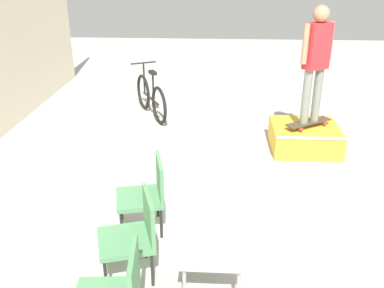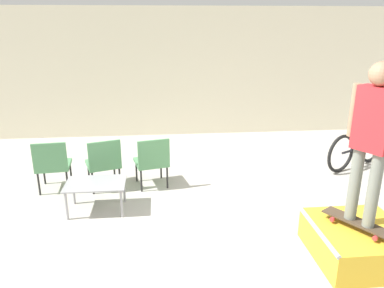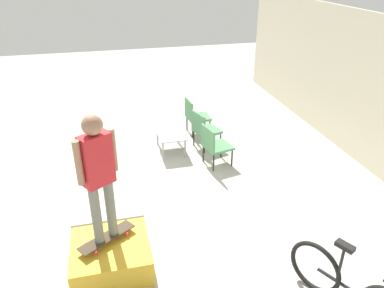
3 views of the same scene
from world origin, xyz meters
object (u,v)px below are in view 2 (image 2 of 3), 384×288
(skate_ramp_box, at_px, (357,242))
(skateboard_on_ramp, at_px, (358,223))
(coffee_table, at_px, (96,186))
(patio_chair_center, at_px, (104,161))
(person_skater, at_px, (373,132))
(bicycle, at_px, (357,148))
(patio_chair_right, at_px, (152,160))
(patio_chair_left, at_px, (52,163))

(skate_ramp_box, xyz_separation_m, skateboard_on_ramp, (-0.05, -0.03, 0.28))
(skate_ramp_box, xyz_separation_m, coffee_table, (-3.23, 1.48, 0.19))
(skate_ramp_box, bearing_deg, patio_chair_center, 145.11)
(coffee_table, height_order, patio_chair_center, patio_chair_center)
(person_skater, bearing_deg, skate_ramp_box, 90.91)
(coffee_table, bearing_deg, skate_ramp_box, -24.58)
(person_skater, xyz_separation_m, coffee_table, (-3.18, 1.51, -1.18))
(bicycle, bearing_deg, patio_chair_right, 160.62)
(coffee_table, relative_size, patio_chair_right, 0.99)
(skate_ramp_box, height_order, patio_chair_left, patio_chair_left)
(skate_ramp_box, height_order, skateboard_on_ramp, skateboard_on_ramp)
(skate_ramp_box, height_order, patio_chair_right, patio_chair_right)
(skateboard_on_ramp, distance_m, coffee_table, 3.52)
(skate_ramp_box, relative_size, coffee_table, 1.24)
(skate_ramp_box, distance_m, patio_chair_left, 4.61)
(skateboard_on_ramp, height_order, patio_chair_right, patio_chair_right)
(skateboard_on_ramp, height_order, coffee_table, skateboard_on_ramp)
(skateboard_on_ramp, bearing_deg, skate_ramp_box, 88.43)
(coffee_table, bearing_deg, skateboard_on_ramp, -25.30)
(skateboard_on_ramp, height_order, bicycle, bicycle)
(skateboard_on_ramp, bearing_deg, bicycle, 118.54)
(skateboard_on_ramp, relative_size, patio_chair_left, 0.92)
(person_skater, distance_m, patio_chair_right, 3.45)
(coffee_table, height_order, patio_chair_right, patio_chair_right)
(skate_ramp_box, xyz_separation_m, patio_chair_center, (-3.20, 2.23, 0.29))
(patio_chair_right, xyz_separation_m, bicycle, (3.87, 0.54, -0.10))
(patio_chair_center, distance_m, patio_chair_right, 0.79)
(coffee_table, relative_size, patio_chair_center, 0.99)
(skate_ramp_box, bearing_deg, skateboard_on_ramp, -148.40)
(skateboard_on_ramp, height_order, patio_chair_center, patio_chair_center)
(coffee_table, xyz_separation_m, patio_chair_right, (0.82, 0.75, 0.10))
(skate_ramp_box, height_order, bicycle, bicycle)
(patio_chair_left, relative_size, patio_chair_center, 1.00)
(person_skater, distance_m, bicycle, 3.39)
(patio_chair_left, bearing_deg, person_skater, 145.50)
(skateboard_on_ramp, xyz_separation_m, coffee_table, (-3.18, 1.51, -0.09))
(person_skater, bearing_deg, coffee_table, -145.99)
(bicycle, bearing_deg, coffee_table, 168.11)
(skateboard_on_ramp, height_order, patio_chair_left, patio_chair_left)
(person_skater, bearing_deg, skateboard_on_ramp, 149.31)
(skateboard_on_ramp, relative_size, patio_chair_center, 0.92)
(patio_chair_center, bearing_deg, coffee_table, 70.37)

